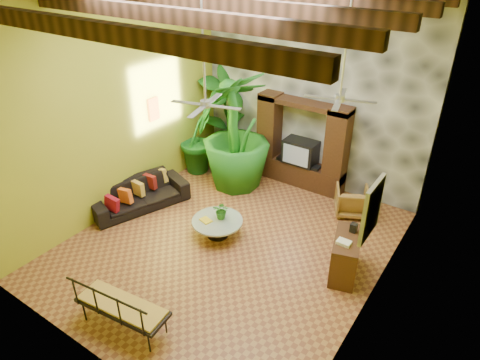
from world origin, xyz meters
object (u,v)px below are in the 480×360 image
Objects in this scene: entertainment_center at (301,150)px; tall_plant_b at (198,138)px; sofa at (139,194)px; iron_bench at (118,306)px; tall_plant_c at (236,131)px; tall_plant_a at (226,115)px; side_console at (345,256)px; wicker_armchair at (352,201)px; coffee_table at (217,226)px; ceiling_fan_front at (205,93)px; ceiling_fan_back at (341,87)px.

tall_plant_b is at bearing -161.36° from entertainment_center.
entertainment_center is at bearing -19.35° from sofa.
iron_bench is (2.50, -2.84, 0.19)m from sofa.
tall_plant_b is 1.44m from tall_plant_c.
tall_plant_a reaches higher than side_console.
sofa is 5.05m from wicker_armchair.
tall_plant_b is at bearing 136.11° from coffee_table.
ceiling_fan_front is 1.68× the size of coffee_table.
tall_plant_c is at bearing 114.39° from coffee_table.
iron_bench is (-1.75, -4.10, -2.87)m from ceiling_fan_back.
iron_bench is at bearing -118.41° from sofa.
side_console is (2.36, -2.66, -0.54)m from entertainment_center.
sofa is at bearing -176.76° from coffee_table.
wicker_armchair is (1.68, -0.60, -0.63)m from entertainment_center.
tall_plant_a reaches higher than sofa.
iron_bench is at bearing -91.47° from entertainment_center.
tall_plant_c reaches higher than tall_plant_b.
tall_plant_c reaches higher than iron_bench.
tall_plant_c is 5.27m from iron_bench.
sofa is at bearing -129.66° from entertainment_center.
tall_plant_a is at bearing 179.67° from entertainment_center.
ceiling_fan_front is at bearing -77.58° from sofa.
entertainment_center is at bearing 82.19° from iron_bench.
tall_plant_a is at bearing 103.67° from iron_bench.
entertainment_center reaches higher than wicker_armchair.
entertainment_center is 2.28× the size of side_console.
ceiling_fan_back is 0.80× the size of sofa.
iron_bench is at bearing -76.91° from tall_plant_c.
tall_plant_c reaches higher than sofa.
side_console is (4.72, -2.67, -0.97)m from tall_plant_a.
entertainment_center is at bearing -0.33° from tall_plant_a.
ceiling_fan_front is 3.81m from iron_bench.
coffee_table is 2.78m from side_console.
coffee_table is (2.26, -2.17, -0.71)m from tall_plant_b.
ceiling_fan_front reaches higher than tall_plant_a.
tall_plant_a reaches higher than tall_plant_b.
ceiling_fan_front is at bearing -66.04° from tall_plant_c.
coffee_table is at bearing 172.20° from side_console.
ceiling_fan_back is at bearing -53.17° from sofa.
ceiling_fan_back is 0.61× the size of tall_plant_c.
tall_plant_b is at bearing 109.53° from iron_bench.
ceiling_fan_front is 3.94m from sofa.
entertainment_center is 0.79× the size of tall_plant_c.
wicker_armchair is 3.26m from tall_plant_c.
ceiling_fan_back is at bearing -13.78° from tall_plant_b.
tall_plant_a is (-2.36, 0.01, 0.42)m from entertainment_center.
iron_bench is 1.59× the size of side_console.
tall_plant_a is (-4.04, 0.61, 1.05)m from wicker_armchair.
coffee_table is (-0.39, -3.07, -0.71)m from entertainment_center.
tall_plant_c is 4.19m from side_console.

